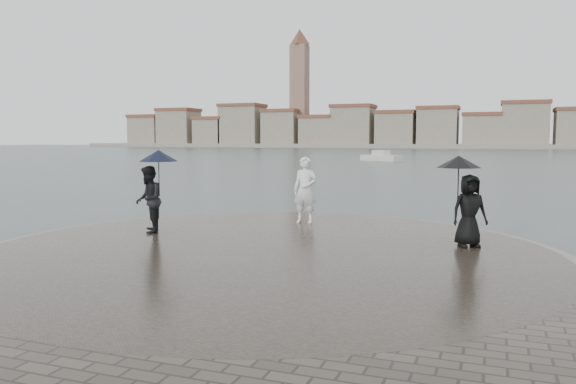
% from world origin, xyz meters
% --- Properties ---
extents(ground, '(400.00, 400.00, 0.00)m').
position_xyz_m(ground, '(0.00, 0.00, 0.00)').
color(ground, '#2B3835').
rests_on(ground, ground).
extents(kerb_ring, '(12.50, 12.50, 0.32)m').
position_xyz_m(kerb_ring, '(0.00, 3.50, 0.16)').
color(kerb_ring, gray).
rests_on(kerb_ring, ground).
extents(quay_tip, '(11.90, 11.90, 0.36)m').
position_xyz_m(quay_tip, '(0.00, 3.50, 0.18)').
color(quay_tip, '#2D261E').
rests_on(quay_tip, ground).
extents(statue, '(0.68, 0.46, 1.82)m').
position_xyz_m(statue, '(-0.43, 7.29, 1.27)').
color(statue, white).
rests_on(statue, quay_tip).
extents(visitor_left, '(1.21, 1.09, 2.04)m').
position_xyz_m(visitor_left, '(-3.44, 4.40, 1.45)').
color(visitor_left, black).
rests_on(visitor_left, quay_tip).
extents(visitor_right, '(1.19, 0.98, 1.95)m').
position_xyz_m(visitor_right, '(3.90, 5.28, 1.44)').
color(visitor_right, black).
rests_on(visitor_right, quay_tip).
extents(far_skyline, '(260.00, 20.00, 37.00)m').
position_xyz_m(far_skyline, '(-6.29, 160.71, 5.61)').
color(far_skyline, gray).
rests_on(far_skyline, ground).
extents(boats, '(36.22, 27.58, 1.50)m').
position_xyz_m(boats, '(6.52, 48.89, 0.38)').
color(boats, beige).
rests_on(boats, ground).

